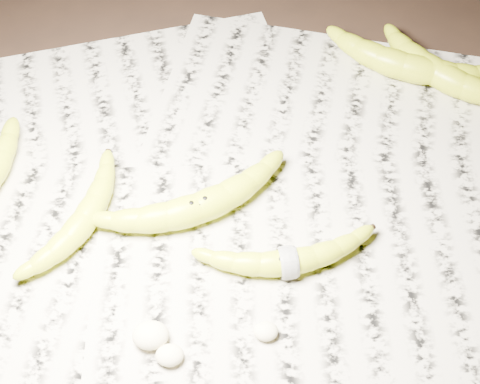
{
  "coord_description": "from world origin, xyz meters",
  "views": [
    {
      "loc": [
        0.0,
        -0.45,
        0.71
      ],
      "look_at": [
        0.02,
        0.01,
        0.05
      ],
      "focal_mm": 50.0,
      "sensor_mm": 36.0,
      "label": 1
    }
  ],
  "objects_px": {
    "banana_taped": "(288,261)",
    "banana_upper_a": "(405,64)",
    "banana_left_b": "(84,218)",
    "banana_center": "(198,206)",
    "banana_upper_b": "(441,73)"
  },
  "relations": [
    {
      "from": "banana_center",
      "to": "banana_upper_a",
      "type": "height_order",
      "value": "same"
    },
    {
      "from": "banana_taped",
      "to": "banana_upper_a",
      "type": "height_order",
      "value": "banana_upper_a"
    },
    {
      "from": "banana_upper_a",
      "to": "banana_center",
      "type": "bearing_deg",
      "value": -117.93
    },
    {
      "from": "banana_left_b",
      "to": "banana_upper_b",
      "type": "height_order",
      "value": "banana_upper_b"
    },
    {
      "from": "banana_left_b",
      "to": "banana_upper_a",
      "type": "relative_size",
      "value": 0.81
    },
    {
      "from": "banana_taped",
      "to": "banana_upper_a",
      "type": "xyz_separation_m",
      "value": [
        0.19,
        0.31,
        0.0
      ]
    },
    {
      "from": "banana_taped",
      "to": "banana_upper_b",
      "type": "height_order",
      "value": "banana_upper_b"
    },
    {
      "from": "banana_left_b",
      "to": "banana_upper_a",
      "type": "distance_m",
      "value": 0.5
    },
    {
      "from": "banana_upper_a",
      "to": "banana_upper_b",
      "type": "relative_size",
      "value": 1.08
    },
    {
      "from": "banana_taped",
      "to": "banana_upper_a",
      "type": "bearing_deg",
      "value": 51.84
    },
    {
      "from": "banana_left_b",
      "to": "banana_upper_a",
      "type": "height_order",
      "value": "banana_upper_a"
    },
    {
      "from": "banana_center",
      "to": "banana_upper_b",
      "type": "relative_size",
      "value": 1.12
    },
    {
      "from": "banana_left_b",
      "to": "banana_center",
      "type": "distance_m",
      "value": 0.14
    },
    {
      "from": "banana_left_b",
      "to": "banana_upper_b",
      "type": "distance_m",
      "value": 0.54
    },
    {
      "from": "banana_center",
      "to": "banana_left_b",
      "type": "bearing_deg",
      "value": 163.26
    }
  ]
}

